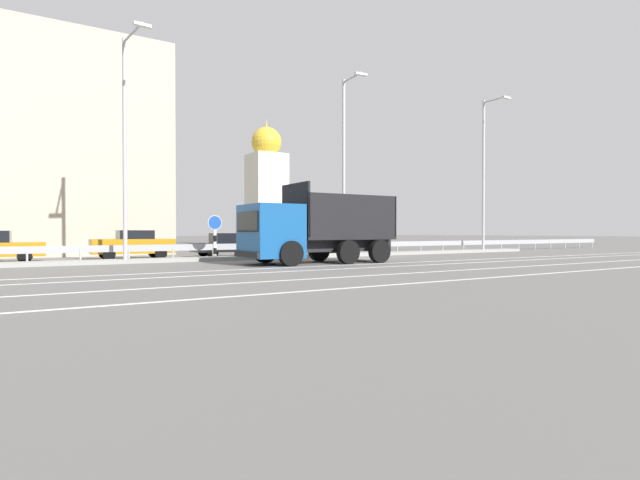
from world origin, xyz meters
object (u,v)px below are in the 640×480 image
Objects in this scene: dump_truck at (301,234)px; street_lamp_1 at (126,138)px; street_lamp_2 at (345,160)px; parked_car_2 at (133,244)px; median_road_sign at (215,237)px; street_lamp_3 at (485,169)px; parked_car_3 at (230,245)px; parked_car_4 at (308,244)px; church_tower at (267,187)px.

street_lamp_1 is (-6.49, 4.17, 4.21)m from dump_truck.
street_lamp_2 reaches higher than parked_car_2.
median_road_sign is 4.67m from parked_car_2.
street_lamp_3 is (19.36, -0.29, 4.57)m from median_road_sign.
parked_car_3 is (5.11, -0.44, -0.08)m from parked_car_2.
street_lamp_2 is at bearing -106.64° from parked_car_2.
parked_car_4 is 0.29× the size of church_tower.
street_lamp_1 is 2.57× the size of parked_car_4.
street_lamp_2 is at bearing 0.02° from street_lamp_1.
street_lamp_3 is 18.40m from parked_car_3.
dump_truck is 1.84× the size of parked_car_4.
street_lamp_3 is at bearing -0.06° from street_lamp_1.
street_lamp_3 reaches higher than parked_car_2.
parked_car_3 is (-0.35, 7.44, -0.63)m from dump_truck.
street_lamp_1 is 23.52m from street_lamp_3.
parked_car_3 is at bearing 56.63° from median_road_sign.
dump_truck is 0.71× the size of street_lamp_2.
parked_car_3 is 26.29m from church_tower.
street_lamp_2 reaches higher than parked_car_4.
parked_car_2 is 28.83m from church_tower.
street_lamp_1 is at bearing 166.97° from parked_car_2.
parked_car_2 is at bearing 132.29° from median_road_sign.
dump_truck is 7.48m from parked_car_3.
street_lamp_2 reaches higher than parked_car_3.
street_lamp_2 is (7.58, -0.26, 4.34)m from median_road_sign.
street_lamp_3 is 0.77× the size of church_tower.
street_lamp_2 is 2.48× the size of parked_car_2.
street_lamp_1 is 0.99× the size of street_lamp_2.
parked_car_3 is 0.31× the size of church_tower.
median_road_sign is 0.16× the size of church_tower.
street_lamp_3 is 25.78m from church_tower.
dump_truck reaches higher than parked_car_2.
church_tower reaches higher than street_lamp_2.
street_lamp_3 is at bearing 82.47° from parked_car_3.
median_road_sign reaches higher than parked_car_3.
street_lamp_1 is 6.12m from parked_car_2.
median_road_sign is at bearing 110.70° from parked_car_4.
street_lamp_1 reaches higher than parked_car_3.
church_tower reaches higher than median_road_sign.
median_road_sign is 0.21× the size of street_lamp_3.
dump_truck is at bearing 5.91° from parked_car_3.
parked_car_2 is 0.95× the size of parked_car_3.
church_tower is (15.08, 25.12, 5.04)m from median_road_sign.
median_road_sign is 0.52× the size of parked_car_3.
street_lamp_2 is (5.25, 4.18, 4.18)m from dump_truck.
parked_car_2 is (-22.49, 3.73, -4.97)m from street_lamp_3.
parked_car_3 is at bearing 28.07° from street_lamp_1.
median_road_sign is 19.89m from street_lamp_3.
parked_car_4 is (5.04, -0.15, -0.01)m from parked_car_3.
street_lamp_3 is at bearing -0.86° from median_road_sign.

